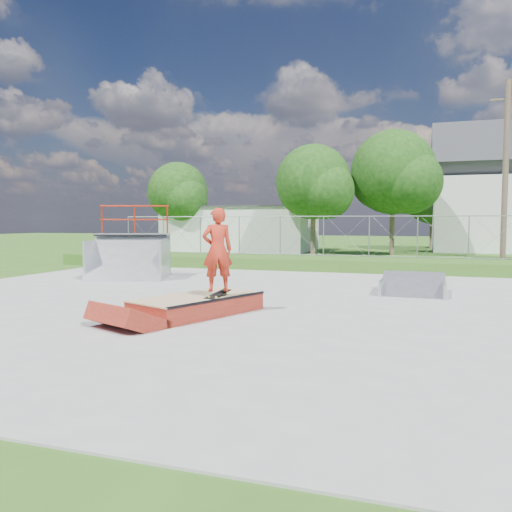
{
  "coord_description": "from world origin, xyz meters",
  "views": [
    {
      "loc": [
        4.02,
        -11.6,
        2.06
      ],
      "look_at": [
        -0.25,
        1.51,
        1.1
      ],
      "focal_mm": 35.0,
      "sensor_mm": 36.0,
      "label": 1
    }
  ],
  "objects": [
    {
      "name": "grind_box",
      "position": [
        -0.55,
        -1.71,
        0.21
      ],
      "size": [
        2.38,
        3.18,
        0.43
      ],
      "rotation": [
        0.0,
        0.0,
        -0.39
      ],
      "color": "maroon",
      "rests_on": "concrete_pad"
    },
    {
      "name": "tree_back_mid",
      "position": [
        5.21,
        27.86,
        3.63
      ],
      "size": [
        4.08,
        3.84,
        5.7
      ],
      "color": "brown",
      "rests_on": "ground"
    },
    {
      "name": "gable_house",
      "position": [
        9.0,
        26.0,
        3.84
      ],
      "size": [
        8.4,
        6.08,
        8.94
      ],
      "color": "silver",
      "rests_on": "ground"
    },
    {
      "name": "flat_bank_ramp",
      "position": [
        3.91,
        2.97,
        0.26
      ],
      "size": [
        1.78,
        1.89,
        0.53
      ],
      "primitive_type": null,
      "rotation": [
        0.0,
        0.0,
        -0.03
      ],
      "color": "#9CA0A4",
      "rests_on": "concrete_pad"
    },
    {
      "name": "grass_berm",
      "position": [
        0.0,
        9.5,
        0.25
      ],
      "size": [
        24.0,
        3.0,
        0.5
      ],
      "primitive_type": "cube",
      "color": "#315819",
      "rests_on": "ground"
    },
    {
      "name": "tree_center",
      "position": [
        2.78,
        19.81,
        4.85
      ],
      "size": [
        5.44,
        5.12,
        7.6
      ],
      "color": "brown",
      "rests_on": "ground"
    },
    {
      "name": "skater",
      "position": [
        -0.1,
        -1.64,
        1.38
      ],
      "size": [
        0.79,
        0.71,
        1.81
      ],
      "primitive_type": "imported",
      "rotation": [
        0.0,
        0.0,
        3.69
      ],
      "color": "red",
      "rests_on": "grind_box"
    },
    {
      "name": "concrete_pad",
      "position": [
        0.0,
        0.0,
        0.02
      ],
      "size": [
        20.0,
        16.0,
        0.04
      ],
      "primitive_type": "cube",
      "color": "gray",
      "rests_on": "ground"
    },
    {
      "name": "utility_building_flat",
      "position": [
        -8.0,
        22.0,
        1.5
      ],
      "size": [
        10.0,
        6.0,
        3.0
      ],
      "primitive_type": "cube",
      "color": "silver",
      "rests_on": "ground"
    },
    {
      "name": "tree_left_near",
      "position": [
        -1.75,
        17.83,
        4.24
      ],
      "size": [
        4.76,
        4.48,
        6.65
      ],
      "color": "brown",
      "rests_on": "ground"
    },
    {
      "name": "skateboard",
      "position": [
        -0.1,
        -1.64,
        0.47
      ],
      "size": [
        0.36,
        0.82,
        0.13
      ],
      "primitive_type": "cube",
      "rotation": [
        0.14,
        0.0,
        -0.18
      ],
      "color": "black",
      "rests_on": "grind_box"
    },
    {
      "name": "tree_left_far",
      "position": [
        -11.77,
        19.85,
        3.94
      ],
      "size": [
        4.42,
        4.16,
        6.18
      ],
      "color": "brown",
      "rests_on": "ground"
    },
    {
      "name": "utility_pole",
      "position": [
        7.5,
        12.0,
        4.0
      ],
      "size": [
        0.24,
        0.24,
        8.0
      ],
      "primitive_type": "cylinder",
      "color": "brown",
      "rests_on": "ground"
    },
    {
      "name": "quarter_pipe",
      "position": [
        -5.78,
        3.79,
        1.33
      ],
      "size": [
        3.23,
        2.97,
        2.66
      ],
      "primitive_type": null,
      "rotation": [
        0.0,
        0.0,
        0.32
      ],
      "color": "#9CA0A4",
      "rests_on": "concrete_pad"
    },
    {
      "name": "concrete_stairs",
      "position": [
        -8.5,
        8.7,
        0.4
      ],
      "size": [
        1.5,
        1.6,
        0.8
      ],
      "primitive_type": null,
      "color": "gray",
      "rests_on": "ground"
    },
    {
      "name": "chain_link_fence",
      "position": [
        0.0,
        10.5,
        1.4
      ],
      "size": [
        20.0,
        0.06,
        1.8
      ],
      "primitive_type": null,
      "color": "gray",
      "rests_on": "grass_berm"
    },
    {
      "name": "ground",
      "position": [
        0.0,
        0.0,
        0.0
      ],
      "size": [
        120.0,
        120.0,
        0.0
      ],
      "primitive_type": "plane",
      "color": "#315819",
      "rests_on": "ground"
    }
  ]
}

